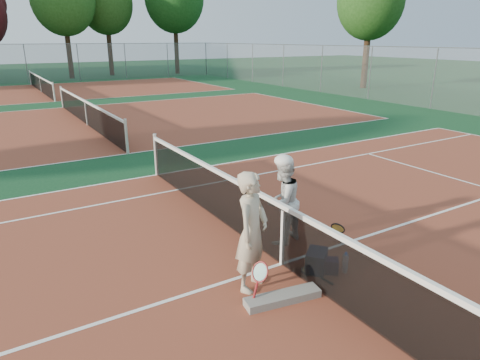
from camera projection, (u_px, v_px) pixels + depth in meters
name	position (u px, v px, depth m)	size (l,w,h in m)	color
ground	(282.00, 264.00, 6.82)	(130.00, 130.00, 0.00)	#0F371B
court_main	(282.00, 264.00, 6.82)	(23.77, 10.97, 0.01)	brown
court_far_a	(88.00, 125.00, 17.76)	(23.77, 10.97, 0.01)	brown
court_far_b	(41.00, 92.00, 28.71)	(23.77, 10.97, 0.01)	brown
net_main	(283.00, 235.00, 6.66)	(0.10, 10.98, 1.02)	black
net_far_a	(86.00, 113.00, 17.60)	(0.10, 10.98, 1.02)	black
net_far_b	(40.00, 84.00, 28.55)	(0.10, 10.98, 1.02)	black
fence_back	(26.00, 64.00, 33.92)	(32.00, 0.06, 3.00)	slate
fence_right	(474.00, 82.00, 19.71)	(54.50, 0.06, 3.00)	slate
player_a	(252.00, 232.00, 5.93)	(0.64, 0.42, 1.74)	#BEAE93
player_b	(282.00, 201.00, 7.34)	(0.74, 0.58, 1.52)	silver
racket_red	(260.00, 282.00, 5.81)	(0.30, 0.27, 0.55)	maroon
racket_black_held	(337.00, 236.00, 7.21)	(0.37, 0.27, 0.51)	black
racket_spare	(310.00, 271.00, 6.58)	(0.60, 0.27, 0.03)	black
sports_bag_navy	(316.00, 261.00, 6.59)	(0.41, 0.28, 0.33)	black
sports_bag_purple	(329.00, 266.00, 6.54)	(0.28, 0.19, 0.23)	black
net_cover_canvas	(283.00, 298.00, 5.83)	(1.08, 0.25, 0.11)	slate
water_bottle	(345.00, 264.00, 6.53)	(0.09, 0.09, 0.30)	silver
tree_back_4	(106.00, 4.00, 39.70)	(4.91, 4.91, 9.34)	#382314
tree_right_1	(371.00, 1.00, 29.25)	(4.56, 4.56, 8.50)	#382314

